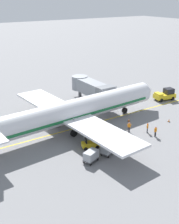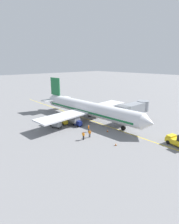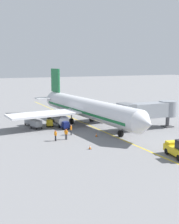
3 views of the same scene
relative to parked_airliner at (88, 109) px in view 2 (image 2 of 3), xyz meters
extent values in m
plane|color=slate|center=(-0.10, 2.08, -3.19)|extent=(400.00, 400.00, 0.00)
cube|color=gold|center=(-0.10, 2.08, -3.18)|extent=(0.24, 80.00, 0.01)
cylinder|color=silver|center=(-0.02, 0.27, 0.10)|extent=(5.90, 32.18, 3.70)
cube|color=#196B38|center=(-0.02, 0.27, -0.36)|extent=(5.76, 29.63, 0.44)
cone|color=silver|center=(-1.21, 17.43, 0.10)|extent=(3.78, 2.64, 3.63)
cone|color=silver|center=(1.18, -17.09, 0.40)|extent=(3.33, 3.01, 3.14)
cube|color=black|center=(-1.08, 15.64, 0.75)|extent=(2.84, 1.29, 0.60)
cube|color=silver|center=(0.05, -0.73, -0.55)|extent=(30.29, 7.26, 0.36)
cylinder|color=gray|center=(-5.49, -0.31, -1.80)|extent=(2.22, 3.33, 2.00)
cylinder|color=gray|center=(5.48, 0.45, -1.80)|extent=(2.22, 3.33, 2.00)
cube|color=#196B38|center=(1.02, -14.69, 4.70)|extent=(0.62, 4.41, 5.50)
cube|color=silver|center=(1.00, -14.49, 0.65)|extent=(10.16, 3.29, 0.24)
cylinder|color=black|center=(-0.79, 11.45, -2.64)|extent=(0.52, 1.13, 1.10)
cylinder|color=gray|center=(-0.79, 11.45, -1.09)|extent=(0.24, 0.24, 2.00)
cylinder|color=black|center=(-2.18, -1.88, -2.64)|extent=(0.52, 1.13, 1.10)
cylinder|color=gray|center=(-2.18, -1.88, -1.09)|extent=(0.24, 0.24, 2.00)
cylinder|color=black|center=(2.41, -1.56, -2.64)|extent=(0.52, 1.13, 1.10)
cylinder|color=gray|center=(2.41, -1.56, -1.09)|extent=(0.24, 0.24, 2.00)
cube|color=gray|center=(-7.73, 8.91, 0.30)|extent=(10.11, 2.80, 2.60)
cube|color=slate|center=(-3.47, 8.91, 0.30)|extent=(2.00, 3.50, 2.99)
cylinder|color=gray|center=(-12.79, 8.91, 0.30)|extent=(3.36, 3.36, 2.86)
cylinder|color=#4C4C51|center=(-12.79, 8.91, -2.09)|extent=(0.70, 0.70, 2.19)
cube|color=#38383A|center=(-12.79, 8.91, -3.11)|extent=(1.80, 1.80, 0.16)
cube|color=gold|center=(-2.06, 23.42, -2.34)|extent=(2.99, 4.73, 0.90)
cube|color=gold|center=(-2.35, 21.91, -1.71)|extent=(2.04, 1.43, 0.36)
cylinder|color=black|center=(-1.41, 21.84, -2.79)|extent=(0.49, 0.85, 0.80)
cylinder|color=black|center=(-3.25, 22.19, -2.79)|extent=(0.49, 0.85, 0.80)
cube|color=gold|center=(6.99, -1.47, -2.56)|extent=(1.83, 2.73, 0.70)
cube|color=gold|center=(7.17, -0.81, -1.99)|extent=(1.27, 1.29, 0.44)
cube|color=black|center=(6.80, -2.13, -1.89)|extent=(0.85, 0.38, 0.64)
cylinder|color=black|center=(7.02, -1.35, -1.91)|extent=(0.15, 0.28, 0.54)
cylinder|color=black|center=(6.70, -0.48, -2.91)|extent=(0.34, 0.59, 0.56)
cylinder|color=black|center=(7.74, -0.77, -2.91)|extent=(0.34, 0.59, 0.56)
cylinder|color=black|center=(6.23, -2.16, -2.91)|extent=(0.34, 0.59, 0.56)
cylinder|color=black|center=(7.27, -2.46, -2.91)|extent=(0.34, 0.59, 0.56)
cube|color=navy|center=(5.30, 1.86, -2.56)|extent=(1.28, 2.54, 0.70)
cube|color=navy|center=(5.27, 2.55, -1.99)|extent=(1.06, 1.08, 0.44)
cube|color=black|center=(5.32, 1.17, -1.89)|extent=(0.84, 0.19, 0.64)
cylinder|color=black|center=(5.29, 1.99, -1.91)|extent=(0.09, 0.27, 0.54)
cylinder|color=black|center=(4.73, 2.72, -2.91)|extent=(0.22, 0.57, 0.56)
cylinder|color=black|center=(5.80, 2.75, -2.91)|extent=(0.22, 0.57, 0.56)
cylinder|color=black|center=(4.79, 0.97, -2.91)|extent=(0.22, 0.57, 0.56)
cylinder|color=black|center=(5.86, 1.00, -2.91)|extent=(0.22, 0.57, 0.56)
cube|color=#4C4C51|center=(9.88, -0.41, -2.77)|extent=(2.02, 2.52, 0.12)
cube|color=#999EA3|center=(9.88, -0.41, -2.16)|extent=(1.91, 2.40, 1.10)
cylinder|color=#4C4C51|center=(9.35, 0.94, -2.78)|extent=(0.32, 0.68, 0.07)
cylinder|color=black|center=(9.07, 0.15, -3.01)|extent=(0.24, 0.38, 0.36)
cylinder|color=black|center=(10.10, 0.56, -3.01)|extent=(0.24, 0.38, 0.36)
cylinder|color=black|center=(9.67, -1.38, -3.01)|extent=(0.24, 0.38, 0.36)
cylinder|color=black|center=(10.70, -0.98, -3.01)|extent=(0.24, 0.38, 0.36)
cube|color=#4C4C51|center=(10.19, -3.47, -2.77)|extent=(2.02, 2.52, 0.12)
cube|color=#999EA3|center=(10.19, -3.47, -2.16)|extent=(1.91, 2.40, 1.10)
cylinder|color=#4C4C51|center=(9.66, -2.12, -2.78)|extent=(0.32, 0.68, 0.07)
cylinder|color=black|center=(9.38, -2.91, -3.01)|extent=(0.24, 0.38, 0.36)
cylinder|color=black|center=(10.41, -2.50, -3.01)|extent=(0.24, 0.38, 0.36)
cylinder|color=black|center=(9.98, -4.44, -3.01)|extent=(0.24, 0.38, 0.36)
cylinder|color=black|center=(11.01, -4.04, -3.01)|extent=(0.24, 0.38, 0.36)
cylinder|color=#232328|center=(5.99, 6.86, -2.76)|extent=(0.15, 0.15, 0.85)
cylinder|color=#232328|center=(5.89, 6.69, -2.76)|extent=(0.15, 0.15, 0.85)
cube|color=orange|center=(5.94, 6.77, -2.04)|extent=(0.40, 0.45, 0.60)
cylinder|color=orange|center=(6.07, 6.99, -2.09)|extent=(0.19, 0.24, 0.57)
cylinder|color=orange|center=(5.81, 6.56, -2.09)|extent=(0.19, 0.24, 0.57)
sphere|color=tan|center=(5.94, 6.77, -1.61)|extent=(0.22, 0.22, 0.22)
cube|color=red|center=(5.94, 6.77, -1.59)|extent=(0.21, 0.27, 0.10)
cylinder|color=#232328|center=(7.82, 9.04, -2.76)|extent=(0.15, 0.15, 0.85)
cylinder|color=#232328|center=(7.70, 9.19, -2.76)|extent=(0.15, 0.15, 0.85)
cube|color=orange|center=(7.76, 9.12, -2.04)|extent=(0.43, 0.45, 0.60)
cylinder|color=orange|center=(7.92, 8.92, -2.09)|extent=(0.21, 0.23, 0.57)
cylinder|color=orange|center=(7.60, 9.31, -2.09)|extent=(0.21, 0.23, 0.57)
sphere|color=#997051|center=(7.76, 9.12, -1.61)|extent=(0.22, 0.22, 0.22)
cube|color=red|center=(7.76, 9.12, -1.59)|extent=(0.23, 0.26, 0.10)
cylinder|color=#232328|center=(9.50, 9.25, -2.76)|extent=(0.15, 0.15, 0.85)
cylinder|color=#232328|center=(9.54, 9.05, -2.76)|extent=(0.15, 0.15, 0.85)
cube|color=orange|center=(9.52, 9.15, -2.04)|extent=(0.31, 0.42, 0.60)
cylinder|color=orange|center=(9.47, 9.40, -2.09)|extent=(0.13, 0.24, 0.57)
cylinder|color=orange|center=(9.56, 8.91, -2.09)|extent=(0.13, 0.24, 0.57)
sphere|color=#997051|center=(9.52, 9.15, -1.61)|extent=(0.22, 0.22, 0.22)
cube|color=red|center=(9.52, 9.15, -1.59)|extent=(0.13, 0.27, 0.10)
cube|color=black|center=(6.68, 15.37, -3.17)|extent=(0.36, 0.36, 0.04)
cone|color=orange|center=(6.68, 15.37, -2.87)|extent=(0.30, 0.30, 0.55)
cylinder|color=white|center=(6.68, 15.37, -2.84)|extent=(0.21, 0.21, 0.06)
cube|color=black|center=(2.65, 9.57, -3.17)|extent=(0.36, 0.36, 0.04)
cone|color=orange|center=(2.65, 9.57, -2.87)|extent=(0.30, 0.30, 0.55)
cylinder|color=white|center=(2.65, 9.57, -2.84)|extent=(0.21, 0.21, 0.06)
camera|label=1|loc=(38.62, -22.39, 17.74)|focal=47.09mm
camera|label=2|loc=(31.30, 34.97, 12.23)|focal=28.53mm
camera|label=3|loc=(23.54, 49.64, 8.48)|focal=45.72mm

